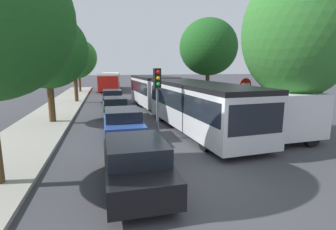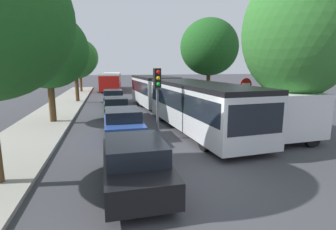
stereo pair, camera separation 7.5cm
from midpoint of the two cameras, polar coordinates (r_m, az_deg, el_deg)
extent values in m
plane|color=#3D3D42|center=(8.46, 6.30, -13.92)|extent=(200.00, 200.00, 0.00)
cube|color=#9E998E|center=(23.89, -22.12, 1.57)|extent=(3.20, 42.16, 0.14)
cube|color=silver|center=(14.18, 6.87, 1.83)|extent=(3.49, 10.10, 2.14)
cube|color=black|center=(14.12, 6.91, 3.38)|extent=(3.48, 9.71, 0.94)
cube|color=black|center=(14.05, 6.98, 6.57)|extent=(3.49, 10.10, 0.21)
cube|color=silver|center=(22.98, -2.96, 5.24)|extent=(3.23, 6.98, 2.14)
cube|color=black|center=(22.95, -2.97, 6.20)|extent=(3.22, 6.71, 0.94)
cube|color=black|center=(22.90, -2.99, 8.17)|extent=(3.23, 6.98, 0.21)
cylinder|color=black|center=(19.24, 0.05, 4.21)|extent=(2.05, 1.21, 1.97)
cube|color=black|center=(9.95, 18.76, -0.90)|extent=(2.34, 0.30, 1.15)
cylinder|color=black|center=(12.21, 17.84, -4.04)|extent=(0.40, 1.07, 1.04)
cylinder|color=black|center=(11.08, 8.36, -5.11)|extent=(0.40, 1.07, 1.04)
cylinder|color=black|center=(17.62, 5.82, 0.82)|extent=(0.40, 1.07, 1.04)
cylinder|color=black|center=(16.86, -1.16, 0.43)|extent=(0.40, 1.07, 1.04)
cylinder|color=black|center=(23.38, -0.29, 3.29)|extent=(0.40, 1.07, 1.04)
cylinder|color=black|center=(22.81, -5.66, 3.06)|extent=(0.40, 1.07, 1.04)
cube|color=red|center=(39.48, -12.17, 7.15)|extent=(3.32, 11.64, 2.00)
cube|color=black|center=(39.46, -12.19, 7.67)|extent=(3.30, 11.06, 0.84)
cube|color=silver|center=(39.43, -12.23, 8.74)|extent=(3.32, 11.64, 0.20)
cylinder|color=black|center=(43.37, -13.30, 6.37)|extent=(0.37, 1.02, 1.00)
cylinder|color=black|center=(43.27, -10.46, 6.47)|extent=(0.37, 1.02, 1.00)
cylinder|color=black|center=(36.18, -14.10, 5.54)|extent=(0.37, 1.02, 1.00)
cylinder|color=black|center=(36.05, -10.69, 5.66)|extent=(0.37, 1.02, 1.00)
cube|color=black|center=(7.84, -6.93, -11.23)|extent=(1.83, 4.19, 0.67)
cube|color=black|center=(7.55, -6.94, -7.31)|extent=(1.66, 2.21, 0.52)
cylinder|color=black|center=(9.14, -12.63, -10.05)|extent=(0.23, 0.64, 0.63)
cylinder|color=black|center=(9.27, -3.32, -9.49)|extent=(0.23, 0.64, 0.63)
cylinder|color=black|center=(6.71, -12.00, -17.99)|extent=(0.23, 0.64, 0.63)
cylinder|color=black|center=(6.89, 0.97, -16.92)|extent=(0.23, 0.64, 0.63)
cube|color=#284799|center=(13.10, -9.63, -2.35)|extent=(1.84, 4.22, 0.68)
cube|color=black|center=(12.88, -9.68, 0.15)|extent=(1.67, 2.22, 0.52)
cylinder|color=black|center=(14.43, -12.97, -2.40)|extent=(0.23, 0.64, 0.64)
cylinder|color=black|center=(14.53, -7.08, -2.12)|extent=(0.23, 0.64, 0.64)
cylinder|color=black|center=(11.83, -12.70, -5.26)|extent=(0.23, 0.64, 0.64)
cylinder|color=black|center=(11.95, -5.51, -4.89)|extent=(0.23, 0.64, 0.64)
cube|color=#236638|center=(18.78, -11.16, 1.39)|extent=(1.72, 3.92, 0.63)
cube|color=black|center=(18.61, -11.20, 3.04)|extent=(1.55, 2.07, 0.48)
cylinder|color=black|center=(20.04, -13.29, 1.12)|extent=(0.21, 0.60, 0.59)
cylinder|color=black|center=(20.10, -9.34, 1.30)|extent=(0.21, 0.60, 0.59)
cylinder|color=black|center=(17.58, -13.17, -0.17)|extent=(0.21, 0.60, 0.59)
cylinder|color=black|center=(17.65, -8.67, 0.03)|extent=(0.21, 0.60, 0.59)
cube|color=navy|center=(24.19, -11.75, 3.46)|extent=(1.80, 4.11, 0.66)
cube|color=black|center=(24.03, -11.80, 4.81)|extent=(1.63, 2.16, 0.50)
cylinder|color=black|center=(25.51, -13.48, 3.14)|extent=(0.22, 0.62, 0.62)
cylinder|color=black|center=(25.56, -10.22, 3.27)|extent=(0.22, 0.62, 0.62)
cylinder|color=black|center=(22.92, -13.41, 2.32)|extent=(0.22, 0.62, 0.62)
cylinder|color=black|center=(22.98, -9.78, 2.48)|extent=(0.22, 0.62, 0.62)
cube|color=silver|center=(12.72, 22.90, -0.15)|extent=(4.22, 2.27, 2.00)
cube|color=silver|center=(11.41, 12.98, -3.16)|extent=(1.02, 1.96, 1.00)
cylinder|color=black|center=(11.05, 16.86, -6.38)|extent=(0.73, 0.29, 0.72)
cylinder|color=black|center=(12.42, 12.58, -4.30)|extent=(0.73, 0.29, 0.72)
cylinder|color=black|center=(13.13, 28.99, -4.59)|extent=(0.73, 0.29, 0.72)
cylinder|color=black|center=(14.30, 24.21, -3.03)|extent=(0.73, 0.29, 0.72)
cylinder|color=#56595E|center=(12.52, -2.16, 2.33)|extent=(0.12, 0.12, 3.40)
cube|color=black|center=(12.41, -2.20, 8.06)|extent=(0.35, 0.29, 0.90)
sphere|color=red|center=(12.26, -1.97, 9.34)|extent=(0.18, 0.18, 0.18)
sphere|color=#EAAD14|center=(12.26, -1.96, 8.03)|extent=(0.18, 0.18, 0.18)
sphere|color=green|center=(12.28, -1.95, 6.72)|extent=(0.18, 0.18, 0.18)
cylinder|color=#56595E|center=(15.98, 16.51, 1.89)|extent=(0.08, 0.08, 2.40)
cylinder|color=red|center=(15.85, 16.75, 6.44)|extent=(0.70, 0.03, 0.70)
cube|color=white|center=(15.83, 16.79, 6.43)|extent=(0.50, 0.04, 0.14)
cylinder|color=#56595E|center=(15.82, 20.97, 3.74)|extent=(0.10, 0.10, 3.60)
cube|color=#197A38|center=(15.73, 21.34, 9.17)|extent=(0.21, 1.40, 0.28)
cube|color=#197A38|center=(15.74, 21.25, 7.93)|extent=(0.21, 1.40, 0.28)
cylinder|color=#51381E|center=(17.49, -23.83, 2.70)|extent=(0.38, 0.38, 2.73)
ellipsoid|color=#1E561E|center=(17.39, -24.60, 12.71)|extent=(4.71, 4.71, 4.51)
cylinder|color=#51381E|center=(26.87, -19.12, 5.51)|extent=(0.35, 0.35, 2.76)
ellipsoid|color=#286623|center=(26.79, -19.48, 11.35)|extent=(3.95, 3.95, 3.63)
cylinder|color=#51381E|center=(37.25, -18.38, 6.88)|extent=(0.31, 0.31, 2.84)
ellipsoid|color=#33752D|center=(37.21, -18.67, 11.81)|extent=(4.85, 4.85, 4.76)
ellipsoid|color=#1E561E|center=(37.54, -18.01, 10.74)|extent=(2.91, 2.91, 2.62)
cylinder|color=#51381E|center=(14.08, 25.52, 0.82)|extent=(0.27, 0.27, 2.72)
ellipsoid|color=#33752D|center=(14.00, 26.76, 15.78)|extent=(5.13, 5.13, 6.16)
cylinder|color=#51381E|center=(24.11, 8.81, 6.07)|extent=(0.35, 0.35, 3.29)
ellipsoid|color=#1E561E|center=(24.10, 9.05, 14.41)|extent=(5.10, 5.10, 4.97)
ellipsoid|color=#3D7F38|center=(24.02, 8.92, 12.65)|extent=(3.06, 3.06, 2.73)
camera|label=1|loc=(0.04, -89.83, 0.03)|focal=28.00mm
camera|label=2|loc=(0.04, 90.17, -0.03)|focal=28.00mm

